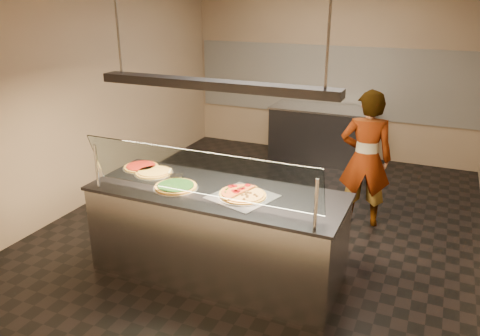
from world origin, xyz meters
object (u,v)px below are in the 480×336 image
at_px(pizza_spinach, 176,186).
at_px(worker, 365,159).
at_px(serving_counter, 217,233).
at_px(half_pizza_pepperoni, 232,192).
at_px(sneeze_guard, 198,173).
at_px(prep_table, 320,134).
at_px(heat_lamp_housing, 214,85).
at_px(perforated_tray, 243,196).
at_px(pizza_spatula, 173,173).
at_px(pizza_cheese, 154,172).
at_px(half_pizza_sausage, 253,196).
at_px(pizza_tomato, 141,166).

bearing_deg(pizza_spinach, worker, 50.83).
distance_m(serving_counter, half_pizza_pepperoni, 0.53).
distance_m(serving_counter, sneeze_guard, 0.83).
relative_size(prep_table, heat_lamp_housing, 0.72).
bearing_deg(perforated_tray, half_pizza_pepperoni, 178.77).
distance_m(pizza_spinach, heat_lamp_housing, 1.08).
relative_size(serving_counter, pizza_spatula, 10.30).
bearing_deg(half_pizza_pepperoni, pizza_cheese, 169.40).
bearing_deg(pizza_spinach, pizza_spatula, 126.33).
bearing_deg(perforated_tray, half_pizza_sausage, -0.06).
bearing_deg(prep_table, perforated_tray, -86.24).
distance_m(serving_counter, worker, 2.12).
bearing_deg(heat_lamp_housing, pizza_spatula, 163.47).
xyz_separation_m(serving_counter, heat_lamp_housing, (0.00, 0.00, 1.48)).
bearing_deg(half_pizza_pepperoni, worker, 62.43).
relative_size(half_pizza_sausage, pizza_spinach, 1.09).
relative_size(perforated_tray, pizza_tomato, 1.68).
height_order(pizza_tomato, worker, worker).
height_order(sneeze_guard, heat_lamp_housing, heat_lamp_housing).
bearing_deg(half_pizza_pepperoni, pizza_tomato, 167.35).
bearing_deg(sneeze_guard, prep_table, 89.50).
relative_size(serving_counter, pizza_tomato, 6.37).
xyz_separation_m(pizza_cheese, prep_table, (0.84, 3.73, -0.48)).
distance_m(sneeze_guard, half_pizza_pepperoni, 0.44).
bearing_deg(pizza_spinach, serving_counter, 14.77).
distance_m(pizza_cheese, pizza_spatula, 0.22).
relative_size(pizza_tomato, heat_lamp_housing, 0.17).
distance_m(sneeze_guard, perforated_tray, 0.51).
relative_size(pizza_cheese, prep_table, 0.25).
bearing_deg(half_pizza_sausage, worker, 67.91).
bearing_deg(pizza_cheese, pizza_spinach, -30.93).
height_order(serving_counter, pizza_spinach, pizza_spinach).
distance_m(perforated_tray, heat_lamp_housing, 1.06).
bearing_deg(prep_table, sneeze_guard, -90.50).
height_order(half_pizza_pepperoni, worker, worker).
height_order(perforated_tray, worker, worker).
xyz_separation_m(half_pizza_sausage, pizza_tomato, (-1.43, 0.28, -0.01)).
distance_m(half_pizza_sausage, pizza_spatula, 1.01).
height_order(pizza_cheese, worker, worker).
bearing_deg(pizza_cheese, serving_counter, -10.42).
xyz_separation_m(perforated_tray, half_pizza_sausage, (0.10, -0.00, 0.02)).
bearing_deg(pizza_spatula, pizza_cheese, -172.66).
height_order(perforated_tray, half_pizza_sausage, half_pizza_sausage).
bearing_deg(heat_lamp_housing, worker, 57.32).
xyz_separation_m(half_pizza_sausage, pizza_spinach, (-0.79, -0.06, -0.01)).
height_order(half_pizza_pepperoni, pizza_tomato, half_pizza_pepperoni).
distance_m(perforated_tray, pizza_tomato, 1.35).
height_order(half_pizza_pepperoni, pizza_cheese, half_pizza_pepperoni).
bearing_deg(pizza_spatula, perforated_tray, -13.69).
height_order(pizza_spinach, heat_lamp_housing, heat_lamp_housing).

